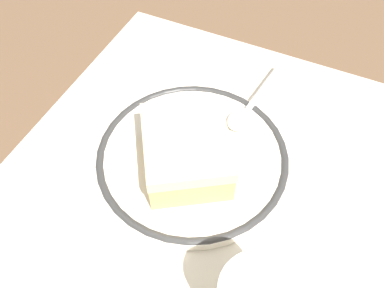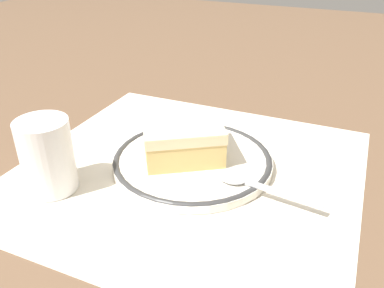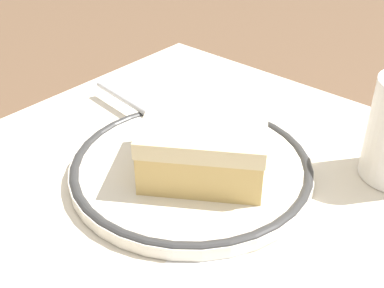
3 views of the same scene
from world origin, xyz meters
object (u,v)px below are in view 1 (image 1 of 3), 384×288
Objects in this scene: cake_slice at (186,151)px; napkin at (44,206)px; plate at (192,157)px; spoon at (249,107)px.

cake_slice is 0.98× the size of napkin.
cake_slice reaches higher than plate.
plate is 0.16m from napkin.
cake_slice is (-0.01, 0.00, 0.03)m from plate.
plate is 1.62× the size of cake_slice.
napkin is (-0.11, 0.11, -0.01)m from plate.
spoon is at bearing -35.60° from napkin.
cake_slice is 0.11m from spoon.
plate is at bearing -0.12° from cake_slice.
cake_slice is at bearing 179.88° from plate.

